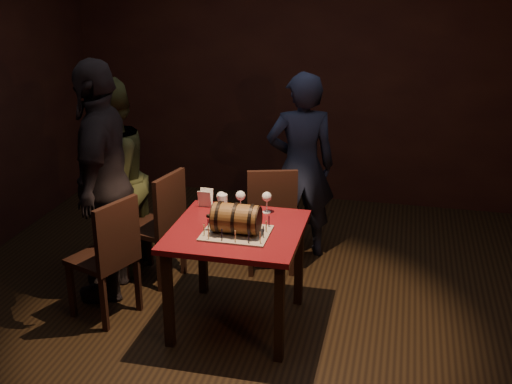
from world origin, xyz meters
The scene contains 16 objects.
room_shell centered at (0.00, 0.00, 1.40)m, with size 5.04×5.04×2.80m.
pub_table centered at (-0.04, -0.16, 0.64)m, with size 0.90×0.90×0.75m.
cake_board centered at (-0.02, -0.25, 0.76)m, with size 0.45×0.35×0.01m, color gray.
barrel_cake centered at (-0.02, -0.25, 0.86)m, with size 0.37×0.22×0.22m.
birthday_candles centered at (-0.02, -0.25, 0.80)m, with size 0.40×0.30×0.09m.
wine_glass_left centered at (-0.22, 0.10, 0.87)m, with size 0.07×0.07×0.16m.
wine_glass_mid centered at (-0.09, 0.15, 0.87)m, with size 0.07×0.07×0.16m.
wine_glass_right centered at (0.10, 0.17, 0.87)m, with size 0.07×0.07×0.16m.
pint_of_ale centered at (-0.21, 0.07, 0.82)m, with size 0.07×0.07×0.15m.
menu_card centered at (-0.37, 0.18, 0.81)m, with size 0.10×0.05×0.13m, color white, non-canonical shape.
chair_back centered at (0.02, 0.69, 0.52)m, with size 0.50×0.50×0.93m.
chair_left_rear centered at (-0.81, 0.34, 0.52)m, with size 0.48×0.48×0.93m.
chair_left_front centered at (-0.95, -0.29, 0.52)m, with size 0.52×0.52×0.93m.
person_back centered at (0.20, 1.09, 0.82)m, with size 0.60×0.39×1.63m, color #1B2037.
person_left_rear centered at (-1.23, 0.37, 0.82)m, with size 0.80×0.62×1.64m, color #34371B.
person_left_front centered at (-1.14, 0.08, 0.92)m, with size 1.08×0.45×1.85m, color black.
Camera 1 is at (1.02, -4.07, 2.54)m, focal length 45.00 mm.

